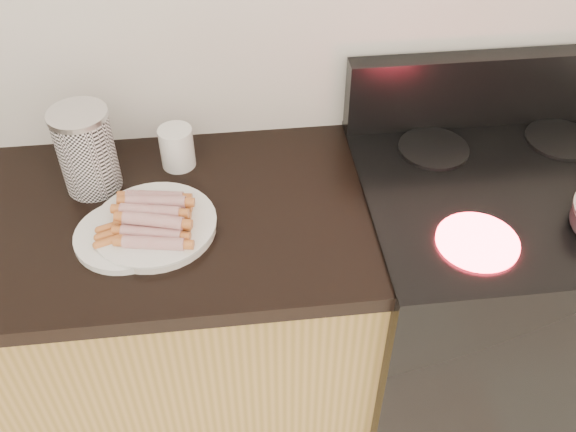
{
  "coord_description": "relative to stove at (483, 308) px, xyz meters",
  "views": [
    {
      "loc": [
        0.09,
        0.57,
        1.9
      ],
      "look_at": [
        0.21,
        1.62,
        0.93
      ],
      "focal_mm": 40.0,
      "sensor_mm": 36.0,
      "label": 1
    }
  ],
  "objects": [
    {
      "name": "plain_sausages",
      "position": [
        -0.93,
        -0.05,
        0.47
      ],
      "size": [
        0.12,
        0.1,
        0.02
      ],
      "rotation": [
        0.0,
        0.0,
        0.34
      ],
      "color": "#CC744A",
      "rests_on": "side_plate"
    },
    {
      "name": "burner_near_left",
      "position": [
        -0.17,
        -0.17,
        0.46
      ],
      "size": [
        0.18,
        0.18,
        0.01
      ],
      "primitive_type": "cylinder",
      "color": "#FF1E2D",
      "rests_on": "stove"
    },
    {
      "name": "hotdog_pile",
      "position": [
        -0.87,
        -0.03,
        0.48
      ],
      "size": [
        0.14,
        0.21,
        0.05
      ],
      "rotation": [
        0.0,
        0.0,
        -0.23
      ],
      "color": "brown",
      "rests_on": "main_plate"
    },
    {
      "name": "stove",
      "position": [
        0.0,
        0.0,
        0.0
      ],
      "size": [
        0.76,
        0.65,
        0.91
      ],
      "color": "black",
      "rests_on": "floor"
    },
    {
      "name": "main_plate",
      "position": [
        -0.87,
        -0.03,
        0.45
      ],
      "size": [
        0.36,
        0.36,
        0.02
      ],
      "primitive_type": "cylinder",
      "rotation": [
        0.0,
        0.0,
        0.43
      ],
      "color": "white",
      "rests_on": "counter_slab"
    },
    {
      "name": "side_plate",
      "position": [
        -0.93,
        -0.05,
        0.45
      ],
      "size": [
        0.3,
        0.3,
        0.02
      ],
      "primitive_type": "cylinder",
      "rotation": [
        0.0,
        0.0,
        -0.42
      ],
      "color": "silver",
      "rests_on": "counter_slab"
    },
    {
      "name": "mug",
      "position": [
        -0.82,
        0.2,
        0.5
      ],
      "size": [
        0.11,
        0.11,
        0.11
      ],
      "primitive_type": "cylinder",
      "rotation": [
        0.0,
        0.0,
        0.32
      ],
      "color": "white",
      "rests_on": "counter_slab"
    },
    {
      "name": "burner_far_right",
      "position": [
        0.17,
        0.17,
        0.46
      ],
      "size": [
        0.18,
        0.18,
        0.01
      ],
      "primitive_type": "cylinder",
      "color": "black",
      "rests_on": "stove"
    },
    {
      "name": "stove_panel",
      "position": [
        0.0,
        0.28,
        0.55
      ],
      "size": [
        0.76,
        0.06,
        0.2
      ],
      "primitive_type": "cube",
      "color": "black",
      "rests_on": "stove"
    },
    {
      "name": "canister",
      "position": [
        -1.02,
        0.14,
        0.55
      ],
      "size": [
        0.14,
        0.14,
        0.21
      ],
      "rotation": [
        0.0,
        0.0,
        -0.13
      ],
      "color": "white",
      "rests_on": "counter_slab"
    },
    {
      "name": "burner_far_left",
      "position": [
        -0.17,
        0.17,
        0.46
      ],
      "size": [
        0.18,
        0.18,
        0.01
      ],
      "primitive_type": "cylinder",
      "color": "black",
      "rests_on": "stove"
    }
  ]
}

